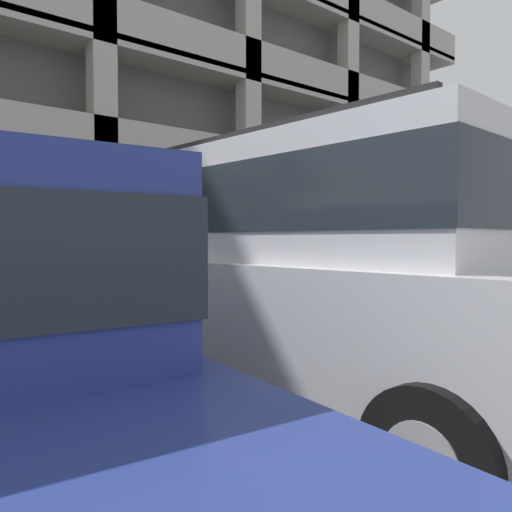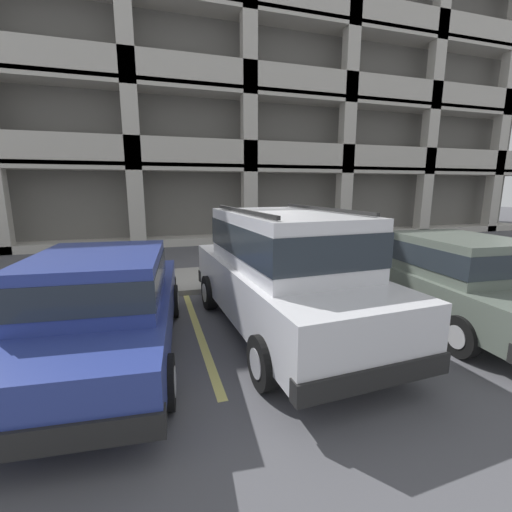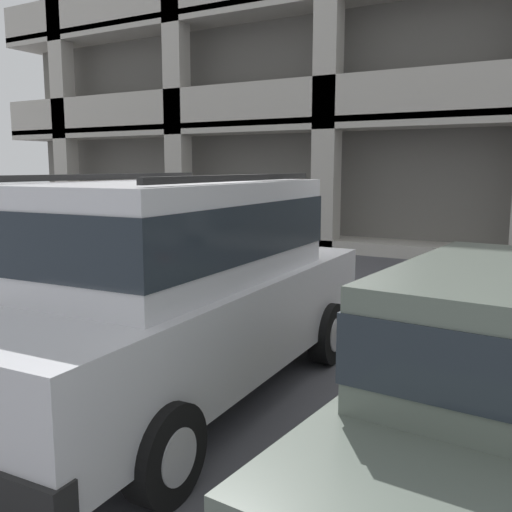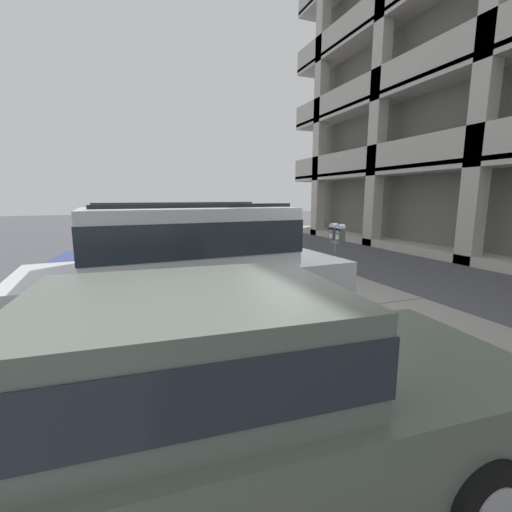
% 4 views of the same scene
% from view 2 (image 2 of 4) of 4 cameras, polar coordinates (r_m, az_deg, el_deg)
% --- Properties ---
extents(ground_plane, '(80.00, 80.00, 0.10)m').
position_cam_2_polar(ground_plane, '(7.86, -0.74, -6.44)').
color(ground_plane, '#4C4C51').
extents(sidewalk, '(40.00, 2.20, 0.12)m').
position_cam_2_polar(sidewalk, '(9.03, -3.08, -3.36)').
color(sidewalk, gray).
rests_on(sidewalk, ground_plane).
extents(parking_stall_lines, '(11.75, 4.80, 0.01)m').
position_cam_2_polar(parking_stall_lines, '(7.19, 13.84, -8.06)').
color(parking_stall_lines, '#DBD16B').
rests_on(parking_stall_lines, ground_plane).
extents(silver_suv, '(2.19, 4.87, 2.03)m').
position_cam_2_polar(silver_suv, '(5.52, 4.59, -1.90)').
color(silver_suv, silver).
rests_on(silver_suv, ground_plane).
extents(red_sedan, '(2.14, 4.62, 1.54)m').
position_cam_2_polar(red_sedan, '(5.06, -23.81, -7.25)').
color(red_sedan, navy).
rests_on(red_sedan, ground_plane).
extents(dark_hatchback, '(2.05, 4.59, 1.54)m').
position_cam_2_polar(dark_hatchback, '(6.96, 29.23, -2.82)').
color(dark_hatchback, '#5B665B').
rests_on(dark_hatchback, ground_plane).
extents(parking_meter_near, '(0.35, 0.12, 1.55)m').
position_cam_2_polar(parking_meter_near, '(7.88, -1.96, 3.45)').
color(parking_meter_near, '#595B60').
rests_on(parking_meter_near, sidewalk).
extents(parking_garage, '(32.00, 10.00, 13.25)m').
position_cam_2_polar(parking_garage, '(20.15, -5.58, 21.83)').
color(parking_garage, '#64625C').
rests_on(parking_garage, ground_plane).
extents(fire_hydrant, '(0.30, 0.30, 0.70)m').
position_cam_2_polar(fire_hydrant, '(9.80, 17.99, -0.32)').
color(fire_hydrant, red).
rests_on(fire_hydrant, sidewalk).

